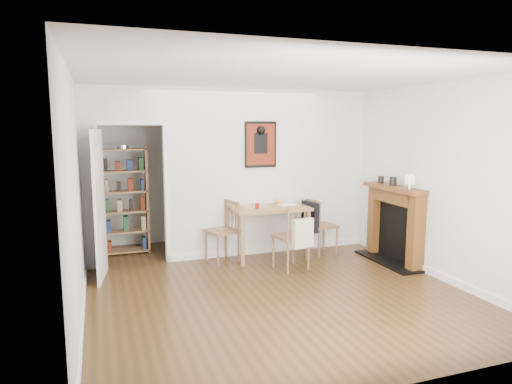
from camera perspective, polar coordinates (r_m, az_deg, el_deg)
name	(u,v)px	position (r m, az deg, el deg)	size (l,w,h in m)	color
ground	(266,283)	(6.10, 1.28, -11.26)	(5.20, 5.20, 0.00)	#503319
room_shell	(242,174)	(7.09, -1.75, 2.27)	(5.20, 5.20, 5.20)	white
dining_table	(269,213)	(7.07, 1.60, -2.59)	(1.18, 0.75, 0.81)	#9B6B48
chair_left	(222,232)	(6.89, -4.27, -4.99)	(0.57, 0.57, 0.92)	#946A45
chair_right	(321,226)	(7.37, 8.09, -4.17)	(0.57, 0.51, 0.89)	#946A45
chair_front	(291,237)	(6.54, 4.45, -5.64)	(0.56, 0.60, 0.93)	#946A45
bookshelf	(125,201)	(7.58, -16.04, -1.14)	(0.72, 0.29, 1.71)	#9B6B48
fireplace	(395,222)	(7.16, 17.00, -3.57)	(0.45, 1.25, 1.16)	brown
red_glass	(257,206)	(6.87, 0.17, -1.73)	(0.06, 0.06, 0.08)	maroon
orange_fruit	(278,202)	(7.25, 2.73, -1.22)	(0.08, 0.08, 0.08)	orange
placemat	(256,206)	(7.04, -0.05, -1.81)	(0.37, 0.28, 0.00)	#BFB79E
notebook	(287,205)	(7.19, 3.92, -1.57)	(0.26, 0.19, 0.01)	white
mantel_lamp	(410,180)	(6.70, 18.67, 1.42)	(0.14, 0.14, 0.21)	silver
ceramic_jar_a	(393,181)	(7.10, 16.76, 1.32)	(0.11, 0.11, 0.13)	black
ceramic_jar_b	(381,180)	(7.30, 15.35, 1.50)	(0.09, 0.09, 0.11)	black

